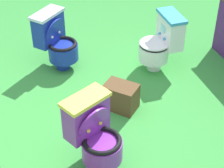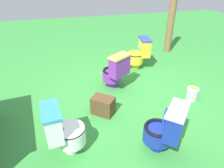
{
  "view_description": "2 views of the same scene",
  "coord_description": "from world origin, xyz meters",
  "px_view_note": "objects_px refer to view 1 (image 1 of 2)",
  "views": [
    {
      "loc": [
        3.04,
        -0.32,
        2.84
      ],
      "look_at": [
        -0.0,
        0.31,
        0.53
      ],
      "focal_mm": 63.49,
      "sensor_mm": 36.0,
      "label": 1
    },
    {
      "loc": [
        -2.98,
        1.01,
        2.18
      ],
      "look_at": [
        -0.0,
        0.24,
        0.39
      ],
      "focal_mm": 33.39,
      "sensor_mm": 36.0,
      "label": 2
    }
  ],
  "objects_px": {
    "toilet_white": "(161,42)",
    "toilet_purple": "(95,134)",
    "toilet_blue": "(56,40)",
    "small_crate": "(121,97)"
  },
  "relations": [
    {
      "from": "toilet_blue",
      "to": "toilet_white",
      "type": "bearing_deg",
      "value": 119.11
    },
    {
      "from": "toilet_blue",
      "to": "small_crate",
      "type": "distance_m",
      "value": 1.16
    },
    {
      "from": "toilet_blue",
      "to": "small_crate",
      "type": "relative_size",
      "value": 2.04
    },
    {
      "from": "toilet_white",
      "to": "toilet_blue",
      "type": "bearing_deg",
      "value": 70.37
    },
    {
      "from": "toilet_blue",
      "to": "toilet_purple",
      "type": "bearing_deg",
      "value": 48.63
    },
    {
      "from": "small_crate",
      "to": "toilet_white",
      "type": "bearing_deg",
      "value": 136.07
    },
    {
      "from": "toilet_blue",
      "to": "small_crate",
      "type": "height_order",
      "value": "toilet_blue"
    },
    {
      "from": "toilet_white",
      "to": "toilet_purple",
      "type": "xyz_separation_m",
      "value": [
        1.43,
        -1.06,
        0.0
      ]
    },
    {
      "from": "toilet_white",
      "to": "toilet_purple",
      "type": "bearing_deg",
      "value": 136.97
    },
    {
      "from": "toilet_blue",
      "to": "small_crate",
      "type": "xyz_separation_m",
      "value": [
        0.97,
        0.6,
        -0.22
      ]
    }
  ]
}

